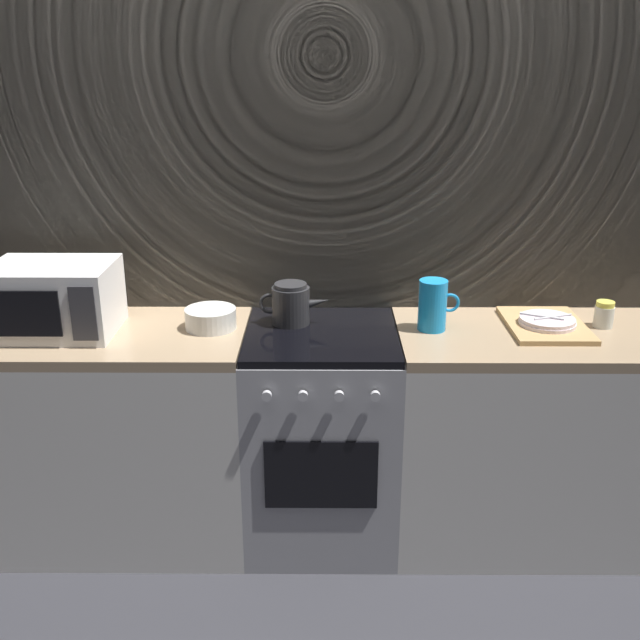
# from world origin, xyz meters

# --- Properties ---
(ground_plane) EXTENTS (8.00, 8.00, 0.00)m
(ground_plane) POSITION_xyz_m (0.00, 0.00, 0.00)
(ground_plane) COLOR #2D2D33
(back_wall) EXTENTS (3.60, 0.05, 2.40)m
(back_wall) POSITION_xyz_m (0.00, 0.32, 1.20)
(back_wall) COLOR #A39989
(back_wall) RESTS_ON ground_plane
(counter_left) EXTENTS (1.20, 0.60, 0.90)m
(counter_left) POSITION_xyz_m (-0.90, 0.00, 0.45)
(counter_left) COLOR silver
(counter_left) RESTS_ON ground_plane
(stove_unit) EXTENTS (0.60, 0.63, 0.90)m
(stove_unit) POSITION_xyz_m (-0.00, -0.00, 0.45)
(stove_unit) COLOR #9E9EA3
(stove_unit) RESTS_ON ground_plane
(counter_right) EXTENTS (1.20, 0.60, 0.90)m
(counter_right) POSITION_xyz_m (0.90, 0.00, 0.45)
(counter_right) COLOR silver
(counter_right) RESTS_ON ground_plane
(microwave) EXTENTS (0.46, 0.35, 0.27)m
(microwave) POSITION_xyz_m (-1.02, -0.00, 1.04)
(microwave) COLOR white
(microwave) RESTS_ON counter_left
(kettle) EXTENTS (0.28, 0.15, 0.17)m
(kettle) POSITION_xyz_m (-0.12, 0.10, 0.98)
(kettle) COLOR #262628
(kettle) RESTS_ON stove_unit
(mixing_bowl) EXTENTS (0.20, 0.20, 0.08)m
(mixing_bowl) POSITION_xyz_m (-0.43, 0.04, 0.94)
(mixing_bowl) COLOR silver
(mixing_bowl) RESTS_ON counter_left
(pitcher) EXTENTS (0.16, 0.11, 0.20)m
(pitcher) POSITION_xyz_m (0.43, 0.03, 1.00)
(pitcher) COLOR #198CD8
(pitcher) RESTS_ON counter_right
(dish_pile) EXTENTS (0.30, 0.40, 0.06)m
(dish_pile) POSITION_xyz_m (0.88, 0.05, 0.92)
(dish_pile) COLOR tan
(dish_pile) RESTS_ON counter_right
(spice_jar) EXTENTS (0.08, 0.08, 0.10)m
(spice_jar) POSITION_xyz_m (1.11, 0.07, 0.95)
(spice_jar) COLOR silver
(spice_jar) RESTS_ON counter_right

